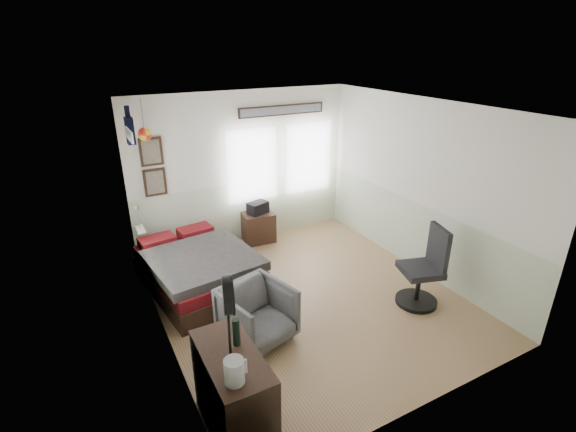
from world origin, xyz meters
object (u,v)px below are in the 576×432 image
at_px(bed, 198,270).
at_px(nightstand, 258,227).
at_px(dresser, 234,393).
at_px(task_chair, 424,273).
at_px(armchair, 257,314).

bearing_deg(bed, nightstand, 28.33).
height_order(dresser, nightstand, dresser).
bearing_deg(nightstand, task_chair, -61.89).
distance_m(armchair, task_chair, 2.40).
bearing_deg(dresser, nightstand, 62.55).
relative_size(dresser, armchair, 1.27).
xyz_separation_m(dresser, nightstand, (1.89, 3.63, -0.17)).
xyz_separation_m(armchair, nightstand, (1.15, 2.52, -0.08)).
bearing_deg(armchair, dresser, -138.44).
bearing_deg(dresser, armchair, 56.53).
height_order(dresser, armchair, dresser).
height_order(bed, dresser, dresser).
height_order(bed, armchair, armchair).
bearing_deg(armchair, task_chair, -24.16).
bearing_deg(nightstand, dresser, -112.01).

